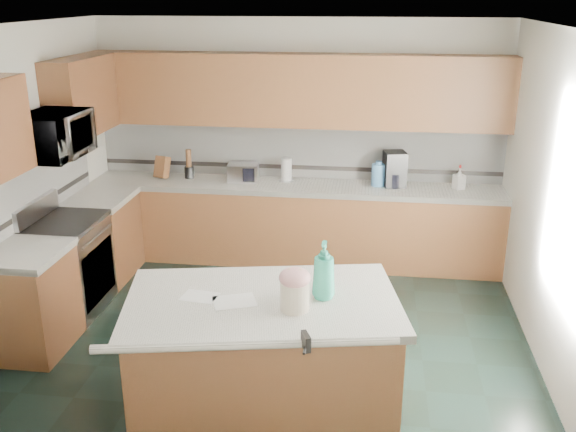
# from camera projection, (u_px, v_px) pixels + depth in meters

# --- Properties ---
(floor) EXTENTS (4.60, 4.60, 0.00)m
(floor) POSITION_uv_depth(u_px,v_px,m) (266.00, 349.00, 5.60)
(floor) COLOR black
(floor) RESTS_ON ground
(ceiling) EXTENTS (4.60, 4.60, 0.00)m
(ceiling) POSITION_uv_depth(u_px,v_px,m) (261.00, 28.00, 4.71)
(ceiling) COLOR white
(ceiling) RESTS_ON ground
(wall_back) EXTENTS (4.60, 0.04, 2.70)m
(wall_back) POSITION_uv_depth(u_px,v_px,m) (298.00, 140.00, 7.32)
(wall_back) COLOR white
(wall_back) RESTS_ON ground
(wall_front) EXTENTS (4.60, 0.04, 2.70)m
(wall_front) POSITION_uv_depth(u_px,v_px,m) (180.00, 356.00, 2.99)
(wall_front) COLOR white
(wall_front) RESTS_ON ground
(wall_right) EXTENTS (0.04, 4.60, 2.70)m
(wall_right) POSITION_uv_depth(u_px,v_px,m) (565.00, 215.00, 4.86)
(wall_right) COLOR white
(wall_right) RESTS_ON ground
(back_base_cab) EXTENTS (4.60, 0.60, 0.86)m
(back_base_cab) POSITION_uv_depth(u_px,v_px,m) (294.00, 225.00, 7.33)
(back_base_cab) COLOR #341B0F
(back_base_cab) RESTS_ON ground
(back_countertop) EXTENTS (4.60, 0.64, 0.06)m
(back_countertop) POSITION_uv_depth(u_px,v_px,m) (294.00, 186.00, 7.18)
(back_countertop) COLOR white
(back_countertop) RESTS_ON back_base_cab
(back_upper_cab) EXTENTS (4.60, 0.33, 0.78)m
(back_upper_cab) POSITION_uv_depth(u_px,v_px,m) (296.00, 90.00, 6.96)
(back_upper_cab) COLOR #341B0F
(back_upper_cab) RESTS_ON wall_back
(back_backsplash) EXTENTS (4.60, 0.02, 0.63)m
(back_backsplash) POSITION_uv_depth(u_px,v_px,m) (298.00, 150.00, 7.33)
(back_backsplash) COLOR silver
(back_backsplash) RESTS_ON back_countertop
(back_accent_band) EXTENTS (4.60, 0.01, 0.05)m
(back_accent_band) POSITION_uv_depth(u_px,v_px,m) (298.00, 167.00, 7.39)
(back_accent_band) COLOR black
(back_accent_band) RESTS_ON back_countertop
(left_base_cab_rear) EXTENTS (0.60, 0.82, 0.86)m
(left_base_cab_rear) POSITION_uv_depth(u_px,v_px,m) (103.00, 239.00, 6.92)
(left_base_cab_rear) COLOR #341B0F
(left_base_cab_rear) RESTS_ON ground
(left_counter_rear) EXTENTS (0.64, 0.82, 0.06)m
(left_counter_rear) POSITION_uv_depth(u_px,v_px,m) (98.00, 198.00, 6.77)
(left_counter_rear) COLOR white
(left_counter_rear) RESTS_ON left_base_cab_rear
(left_base_cab_front) EXTENTS (0.60, 0.72, 0.86)m
(left_base_cab_front) POSITION_uv_depth(u_px,v_px,m) (30.00, 303.00, 5.49)
(left_base_cab_front) COLOR #341B0F
(left_base_cab_front) RESTS_ON ground
(left_counter_front) EXTENTS (0.64, 0.72, 0.06)m
(left_counter_front) POSITION_uv_depth(u_px,v_px,m) (23.00, 254.00, 5.34)
(left_counter_front) COLOR white
(left_counter_front) RESTS_ON left_base_cab_front
(left_backsplash) EXTENTS (0.02, 2.30, 0.63)m
(left_backsplash) POSITION_uv_depth(u_px,v_px,m) (33.00, 186.00, 6.00)
(left_backsplash) COLOR silver
(left_backsplash) RESTS_ON wall_left
(left_accent_band) EXTENTS (0.01, 2.30, 0.05)m
(left_accent_band) POSITION_uv_depth(u_px,v_px,m) (36.00, 206.00, 6.06)
(left_accent_band) COLOR black
(left_accent_band) RESTS_ON wall_left
(left_upper_cab_rear) EXTENTS (0.33, 1.09, 0.78)m
(left_upper_cab_rear) POSITION_uv_depth(u_px,v_px,m) (81.00, 96.00, 6.56)
(left_upper_cab_rear) COLOR #341B0F
(left_upper_cab_rear) RESTS_ON wall_left
(range_body) EXTENTS (0.60, 0.76, 0.88)m
(range_body) POSITION_uv_depth(u_px,v_px,m) (69.00, 268.00, 6.18)
(range_body) COLOR #B7B7BC
(range_body) RESTS_ON ground
(range_oven_door) EXTENTS (0.02, 0.68, 0.55)m
(range_oven_door) POSITION_uv_depth(u_px,v_px,m) (98.00, 273.00, 6.15)
(range_oven_door) COLOR black
(range_oven_door) RESTS_ON range_body
(range_cooktop) EXTENTS (0.62, 0.78, 0.04)m
(range_cooktop) POSITION_uv_depth(u_px,v_px,m) (64.00, 223.00, 6.02)
(range_cooktop) COLOR black
(range_cooktop) RESTS_ON range_body
(range_handle) EXTENTS (0.02, 0.66, 0.02)m
(range_handle) POSITION_uv_depth(u_px,v_px,m) (97.00, 236.00, 6.02)
(range_handle) COLOR #B7B7BC
(range_handle) RESTS_ON range_body
(range_backguard) EXTENTS (0.06, 0.76, 0.18)m
(range_backguard) POSITION_uv_depth(u_px,v_px,m) (36.00, 209.00, 6.02)
(range_backguard) COLOR #B7B7BC
(range_backguard) RESTS_ON range_body
(microwave) EXTENTS (0.50, 0.73, 0.41)m
(microwave) POSITION_uv_depth(u_px,v_px,m) (53.00, 136.00, 5.75)
(microwave) COLOR #B7B7BC
(microwave) RESTS_ON wall_left
(island_base) EXTENTS (1.97, 1.36, 0.86)m
(island_base) POSITION_uv_depth(u_px,v_px,m) (263.00, 360.00, 4.64)
(island_base) COLOR #341B0F
(island_base) RESTS_ON ground
(island_top) EXTENTS (2.09, 1.48, 0.06)m
(island_top) POSITION_uv_depth(u_px,v_px,m) (262.00, 303.00, 4.49)
(island_top) COLOR white
(island_top) RESTS_ON island_base
(island_bullnose) EXTENTS (1.88, 0.43, 0.06)m
(island_bullnose) POSITION_uv_depth(u_px,v_px,m) (247.00, 345.00, 3.96)
(island_bullnose) COLOR white
(island_bullnose) RESTS_ON island_base
(treat_jar) EXTENTS (0.25, 0.25, 0.20)m
(treat_jar) POSITION_uv_depth(u_px,v_px,m) (295.00, 296.00, 4.30)
(treat_jar) COLOR beige
(treat_jar) RESTS_ON island_top
(treat_jar_lid) EXTENTS (0.22, 0.22, 0.13)m
(treat_jar_lid) POSITION_uv_depth(u_px,v_px,m) (295.00, 278.00, 4.26)
(treat_jar_lid) COLOR pink
(treat_jar_lid) RESTS_ON treat_jar
(treat_jar_knob) EXTENTS (0.07, 0.02, 0.02)m
(treat_jar_knob) POSITION_uv_depth(u_px,v_px,m) (295.00, 271.00, 4.24)
(treat_jar_knob) COLOR tan
(treat_jar_knob) RESTS_ON treat_jar_lid
(treat_jar_knob_end_l) EXTENTS (0.04, 0.04, 0.04)m
(treat_jar_knob_end_l) POSITION_uv_depth(u_px,v_px,m) (290.00, 271.00, 4.25)
(treat_jar_knob_end_l) COLOR tan
(treat_jar_knob_end_l) RESTS_ON treat_jar_lid
(treat_jar_knob_end_r) EXTENTS (0.04, 0.04, 0.04)m
(treat_jar_knob_end_r) POSITION_uv_depth(u_px,v_px,m) (300.00, 272.00, 4.24)
(treat_jar_knob_end_r) COLOR tan
(treat_jar_knob_end_r) RESTS_ON treat_jar_lid
(soap_bottle_island) EXTENTS (0.17, 0.17, 0.42)m
(soap_bottle_island) POSITION_uv_depth(u_px,v_px,m) (324.00, 270.00, 4.44)
(soap_bottle_island) COLOR teal
(soap_bottle_island) RESTS_ON island_top
(paper_sheet_a) EXTENTS (0.35, 0.31, 0.00)m
(paper_sheet_a) POSITION_uv_depth(u_px,v_px,m) (234.00, 301.00, 4.45)
(paper_sheet_a) COLOR white
(paper_sheet_a) RESTS_ON island_top
(paper_sheet_b) EXTENTS (0.27, 0.22, 0.00)m
(paper_sheet_b) POSITION_uv_depth(u_px,v_px,m) (200.00, 297.00, 4.52)
(paper_sheet_b) COLOR white
(paper_sheet_b) RESTS_ON island_top
(clamp_body) EXTENTS (0.08, 0.12, 0.10)m
(clamp_body) POSITION_uv_depth(u_px,v_px,m) (306.00, 342.00, 3.92)
(clamp_body) COLOR black
(clamp_body) RESTS_ON island_top
(clamp_handle) EXTENTS (0.02, 0.08, 0.02)m
(clamp_handle) POSITION_uv_depth(u_px,v_px,m) (305.00, 350.00, 3.86)
(clamp_handle) COLOR black
(clamp_handle) RESTS_ON island_top
(knife_block) EXTENTS (0.19, 0.22, 0.27)m
(knife_block) POSITION_uv_depth(u_px,v_px,m) (162.00, 167.00, 7.37)
(knife_block) COLOR #472814
(knife_block) RESTS_ON back_countertop
(utensil_crock) EXTENTS (0.11, 0.11, 0.14)m
(utensil_crock) POSITION_uv_depth(u_px,v_px,m) (189.00, 172.00, 7.38)
(utensil_crock) COLOR black
(utensil_crock) RESTS_ON back_countertop
(utensil_bundle) EXTENTS (0.06, 0.06, 0.20)m
(utensil_bundle) POSITION_uv_depth(u_px,v_px,m) (189.00, 158.00, 7.32)
(utensil_bundle) COLOR #472814
(utensil_bundle) RESTS_ON utensil_crock
(toaster_oven) EXTENTS (0.36, 0.26, 0.20)m
(toaster_oven) POSITION_uv_depth(u_px,v_px,m) (243.00, 172.00, 7.26)
(toaster_oven) COLOR #B7B7BC
(toaster_oven) RESTS_ON back_countertop
(toaster_oven_door) EXTENTS (0.30, 0.01, 0.16)m
(toaster_oven_door) POSITION_uv_depth(u_px,v_px,m) (241.00, 175.00, 7.16)
(toaster_oven_door) COLOR black
(toaster_oven_door) RESTS_ON toaster_oven
(paper_towel) EXTENTS (0.12, 0.12, 0.27)m
(paper_towel) POSITION_uv_depth(u_px,v_px,m) (287.00, 170.00, 7.23)
(paper_towel) COLOR white
(paper_towel) RESTS_ON back_countertop
(paper_towel_base) EXTENTS (0.18, 0.18, 0.01)m
(paper_towel_base) POSITION_uv_depth(u_px,v_px,m) (287.00, 180.00, 7.27)
(paper_towel_base) COLOR #B7B7BC
(paper_towel_base) RESTS_ON back_countertop
(water_jug) EXTENTS (0.15, 0.15, 0.24)m
(water_jug) POSITION_uv_depth(u_px,v_px,m) (378.00, 175.00, 7.07)
(water_jug) COLOR #5696D3
(water_jug) RESTS_ON back_countertop
(water_jug_neck) EXTENTS (0.07, 0.07, 0.03)m
(water_jug_neck) POSITION_uv_depth(u_px,v_px,m) (379.00, 163.00, 7.02)
(water_jug_neck) COLOR #5696D3
(water_jug_neck) RESTS_ON water_jug
(coffee_maker) EXTENTS (0.27, 0.29, 0.38)m
(coffee_maker) POSITION_uv_depth(u_px,v_px,m) (395.00, 169.00, 7.04)
(coffee_maker) COLOR black
(coffee_maker) RESTS_ON back_countertop
(coffee_carafe) EXTENTS (0.16, 0.16, 0.16)m
(coffee_carafe) POSITION_uv_depth(u_px,v_px,m) (394.00, 180.00, 7.02)
(coffee_carafe) COLOR black
(coffee_carafe) RESTS_ON back_countertop
(soap_bottle_back) EXTENTS (0.15, 0.15, 0.24)m
(soap_bottle_back) POSITION_uv_depth(u_px,v_px,m) (459.00, 178.00, 6.95)
(soap_bottle_back) COLOR white
(soap_bottle_back) RESTS_ON back_countertop
(soap_back_cap) EXTENTS (0.02, 0.02, 0.03)m
(soap_back_cap) POSITION_uv_depth(u_px,v_px,m) (460.00, 167.00, 6.90)
(soap_back_cap) COLOR red
(soap_back_cap) RESTS_ON soap_bottle_back
(window_light_proxy) EXTENTS (0.02, 1.40, 1.10)m
(window_light_proxy) POSITION_uv_depth(u_px,v_px,m) (571.00, 204.00, 4.63)
(window_light_proxy) COLOR white
(window_light_proxy) RESTS_ON wall_right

